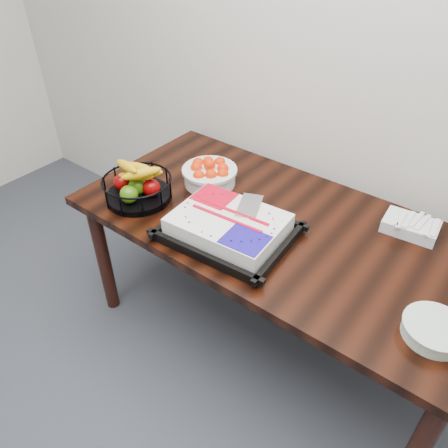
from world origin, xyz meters
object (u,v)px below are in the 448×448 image
Objects in this scene: tangerine_bowl at (210,170)px; cake_tray at (229,227)px; fruit_basket at (137,186)px; plate_stack at (434,330)px; table at (277,238)px.

cake_tray is at bearing -39.98° from tangerine_bowl.
plate_stack is at bearing 1.55° from fruit_basket.
table is at bearing 163.77° from plate_stack.
plate_stack reaches higher than table.
cake_tray is 2.00× the size of tangerine_bowl.
table is 0.68m from fruit_basket.
tangerine_bowl is at bearing 60.10° from fruit_basket.
cake_tray is 0.83m from plate_stack.
tangerine_bowl reaches higher than plate_stack.
cake_tray reaches higher than table.
cake_tray is 1.67× the size of fruit_basket.
tangerine_bowl is 0.84× the size of fruit_basket.
tangerine_bowl is at bearing 166.79° from plate_stack.
plate_stack is at bearing -13.21° from tangerine_bowl.
tangerine_bowl is (-0.32, 0.27, 0.03)m from cake_tray.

